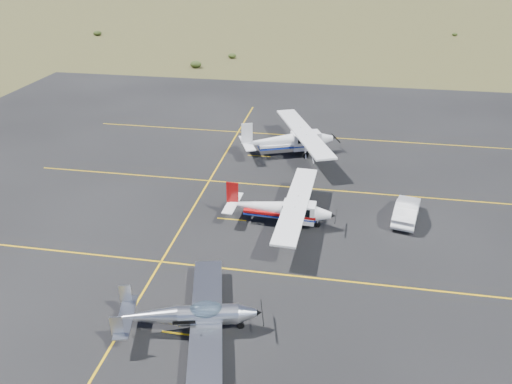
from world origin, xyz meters
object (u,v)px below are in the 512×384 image
(aircraft_plain, at_px, (290,139))
(aircraft_low_wing, at_px, (192,315))
(aircraft_cessna, at_px, (280,208))
(sedan, at_px, (407,210))

(aircraft_plain, bearing_deg, aircraft_low_wing, -117.14)
(aircraft_cessna, bearing_deg, aircraft_low_wing, -101.91)
(aircraft_low_wing, xyz_separation_m, aircraft_cessna, (2.81, 10.76, 0.22))
(aircraft_low_wing, bearing_deg, aircraft_cessna, 61.72)
(aircraft_cessna, bearing_deg, sedan, 16.05)
(aircraft_low_wing, height_order, sedan, aircraft_low_wing)
(aircraft_low_wing, xyz_separation_m, aircraft_plain, (2.06, 22.56, 0.41))
(aircraft_cessna, height_order, aircraft_plain, aircraft_plain)
(aircraft_low_wing, distance_m, sedan, 16.82)
(aircraft_cessna, relative_size, aircraft_plain, 0.88)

